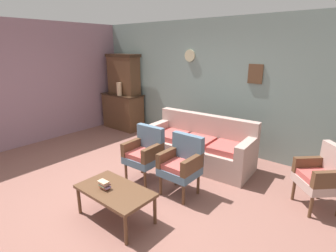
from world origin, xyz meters
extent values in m
plane|color=#84564C|center=(0.00, 0.00, 0.00)|extent=(7.68, 7.68, 0.00)
cube|color=gray|center=(0.00, 2.63, 1.35)|extent=(6.40, 0.06, 2.70)
cube|color=brown|center=(0.90, 2.58, 1.65)|extent=(0.28, 0.02, 0.36)
cylinder|color=beige|center=(-0.60, 2.58, 1.95)|extent=(0.26, 0.03, 0.26)
cube|color=gray|center=(-3.23, 0.00, 1.35)|extent=(0.06, 5.20, 2.70)
cube|color=brown|center=(-2.53, 2.25, 0.45)|extent=(1.10, 0.52, 0.90)
cube|color=#342115|center=(-2.53, 2.25, 0.92)|extent=(1.16, 0.55, 0.03)
cube|color=brown|center=(-2.53, 2.33, 1.41)|extent=(0.90, 0.36, 0.95)
cube|color=#342115|center=(-2.53, 2.33, 1.92)|extent=(0.99, 0.38, 0.08)
cylinder|color=#D7AE86|center=(-2.43, 2.08, 1.10)|extent=(0.13, 0.13, 0.33)
cube|color=tan|center=(0.33, 1.59, 0.21)|extent=(2.06, 0.94, 0.42)
cube|color=tan|center=(0.30, 1.91, 0.66)|extent=(2.02, 0.30, 0.48)
cube|color=tan|center=(1.25, 1.65, 0.54)|extent=(0.22, 0.81, 0.24)
cube|color=tan|center=(-0.60, 1.52, 0.54)|extent=(0.22, 0.81, 0.24)
cube|color=#B74C47|center=(0.92, 1.59, 0.47)|extent=(0.57, 0.60, 0.10)
cube|color=#B74C47|center=(0.33, 1.55, 0.47)|extent=(0.57, 0.60, 0.10)
cube|color=#B74C47|center=(-0.26, 1.51, 0.47)|extent=(0.57, 0.60, 0.10)
cube|color=slate|center=(-0.01, 0.48, 0.38)|extent=(0.54, 0.50, 0.12)
cube|color=#B74C47|center=(-0.01, 0.46, 0.47)|extent=(0.46, 0.43, 0.10)
cube|color=slate|center=(-0.02, 0.68, 0.67)|extent=(0.52, 0.12, 0.46)
cube|color=brown|center=(0.21, 0.49, 0.55)|extent=(0.10, 0.48, 0.22)
cube|color=brown|center=(-0.23, 0.47, 0.55)|extent=(0.10, 0.48, 0.22)
cylinder|color=brown|center=(0.21, 0.30, 0.16)|extent=(0.04, 0.04, 0.32)
cylinder|color=brown|center=(-0.21, 0.28, 0.16)|extent=(0.04, 0.04, 0.32)
cylinder|color=brown|center=(0.19, 0.68, 0.16)|extent=(0.04, 0.04, 0.32)
cylinder|color=brown|center=(-0.23, 0.66, 0.16)|extent=(0.04, 0.04, 0.32)
cube|color=slate|center=(0.71, 0.52, 0.38)|extent=(0.52, 0.48, 0.12)
cube|color=#B74C47|center=(0.71, 0.50, 0.47)|extent=(0.45, 0.41, 0.10)
cube|color=slate|center=(0.70, 0.72, 0.67)|extent=(0.52, 0.10, 0.46)
cube|color=brown|center=(0.93, 0.53, 0.55)|extent=(0.08, 0.48, 0.22)
cube|color=brown|center=(0.49, 0.52, 0.55)|extent=(0.08, 0.48, 0.22)
cylinder|color=brown|center=(0.92, 0.34, 0.16)|extent=(0.04, 0.04, 0.32)
cylinder|color=brown|center=(0.50, 0.33, 0.16)|extent=(0.04, 0.04, 0.32)
cylinder|color=brown|center=(0.91, 0.72, 0.16)|extent=(0.04, 0.04, 0.32)
cylinder|color=brown|center=(0.49, 0.71, 0.16)|extent=(0.04, 0.04, 0.32)
cube|color=tan|center=(2.35, 1.44, 0.38)|extent=(0.71, 0.71, 0.12)
cube|color=#B74C47|center=(2.34, 1.42, 0.47)|extent=(0.60, 0.60, 0.10)
cube|color=tan|center=(2.50, 1.58, 0.67)|extent=(0.43, 0.44, 0.46)
cube|color=brown|center=(2.50, 1.28, 0.55)|extent=(0.40, 0.39, 0.22)
cube|color=brown|center=(2.20, 1.60, 0.55)|extent=(0.40, 0.39, 0.22)
cylinder|color=brown|center=(2.36, 1.16, 0.16)|extent=(0.04, 0.04, 0.32)
cylinder|color=brown|center=(2.07, 1.46, 0.16)|extent=(0.04, 0.04, 0.32)
cylinder|color=brown|center=(2.34, 1.72, 0.16)|extent=(0.04, 0.04, 0.32)
cube|color=brown|center=(0.43, -0.46, 0.40)|extent=(1.00, 0.56, 0.04)
cylinder|color=brown|center=(-0.03, -0.22, 0.19)|extent=(0.04, 0.04, 0.38)
cylinder|color=brown|center=(0.89, -0.22, 0.19)|extent=(0.04, 0.04, 0.38)
cylinder|color=brown|center=(-0.03, -0.70, 0.19)|extent=(0.04, 0.04, 0.38)
cylinder|color=brown|center=(0.89, -0.70, 0.19)|extent=(0.04, 0.04, 0.38)
cube|color=#E47A61|center=(0.30, -0.52, 0.43)|extent=(0.13, 0.07, 0.02)
cube|color=#9C79A9|center=(0.32, -0.53, 0.45)|extent=(0.14, 0.07, 0.02)
cube|color=#82A275|center=(0.31, -0.54, 0.47)|extent=(0.11, 0.09, 0.02)
cube|color=brown|center=(0.32, -0.53, 0.49)|extent=(0.13, 0.10, 0.02)
cube|color=tan|center=(0.30, -0.54, 0.51)|extent=(0.14, 0.09, 0.03)
camera|label=1|loc=(2.80, -2.28, 2.14)|focal=27.97mm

